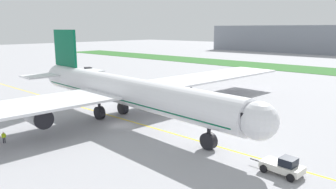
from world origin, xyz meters
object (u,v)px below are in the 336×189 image
pushback_tug (283,166)px  ground_crew_marshaller_front (4,136)px  ground_crew_wingwalker_port (169,105)px  airliner_foreground (120,90)px  service_truck_fuel_bowser (89,71)px

pushback_tug → ground_crew_marshaller_front: (-33.60, -17.11, 0.03)m
ground_crew_marshaller_front → ground_crew_wingwalker_port: bearing=80.9°
ground_crew_marshaller_front → airliner_foreground: bearing=81.6°
ground_crew_wingwalker_port → ground_crew_marshaller_front: (-4.75, -29.70, -0.05)m
airliner_foreground → service_truck_fuel_bowser: bearing=151.5°
service_truck_fuel_bowser → airliner_foreground: bearing=-28.5°
ground_crew_wingwalker_port → service_truck_fuel_bowser: (-53.91, 17.67, 0.42)m
airliner_foreground → pushback_tug: 31.14m
airliner_foreground → ground_crew_marshaller_front: size_ratio=57.92×
airliner_foreground → pushback_tug: (30.76, -1.99, -4.40)m
ground_crew_wingwalker_port → service_truck_fuel_bowser: bearing=161.9°
pushback_tug → ground_crew_marshaller_front: size_ratio=3.88×
airliner_foreground → service_truck_fuel_bowser: airliner_foreground is taller
pushback_tug → ground_crew_marshaller_front: pushback_tug is taller
service_truck_fuel_bowser → ground_crew_marshaller_front: bearing=-43.9°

